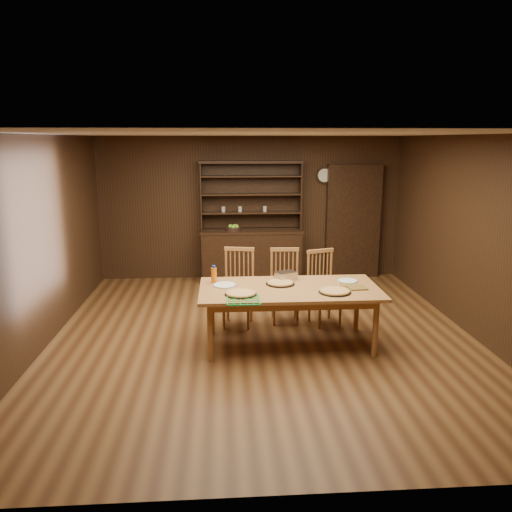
{
  "coord_description": "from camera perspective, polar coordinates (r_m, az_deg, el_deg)",
  "views": [
    {
      "loc": [
        -0.52,
        -6.12,
        2.53
      ],
      "look_at": [
        -0.07,
        0.4,
        1.0
      ],
      "focal_mm": 35.0,
      "sensor_mm": 36.0,
      "label": 1
    }
  ],
  "objects": [
    {
      "name": "wall_clock",
      "position": [
        9.29,
        7.82,
        9.13
      ],
      "size": [
        0.3,
        0.05,
        0.3
      ],
      "color": "#301E10",
      "rests_on": "room_shell"
    },
    {
      "name": "fruit_bowl",
      "position": [
        8.95,
        -2.61,
        3.18
      ],
      "size": [
        0.26,
        0.26,
        0.12
      ],
      "color": "black",
      "rests_on": "china_hutch"
    },
    {
      "name": "juice_bottle",
      "position": [
        6.38,
        -4.83,
        -2.15
      ],
      "size": [
        0.07,
        0.07,
        0.23
      ],
      "color": "#DA630B",
      "rests_on": "dining_table"
    },
    {
      "name": "pizza_center",
      "position": [
        6.32,
        2.79,
        -3.08
      ],
      "size": [
        0.37,
        0.37,
        0.04
      ],
      "color": "black",
      "rests_on": "dining_table"
    },
    {
      "name": "foil_dish",
      "position": [
        6.53,
        3.44,
        -2.24
      ],
      "size": [
        0.31,
        0.27,
        0.1
      ],
      "primitive_type": "cube",
      "rotation": [
        0.0,
        0.0,
        0.4
      ],
      "color": "silver",
      "rests_on": "dining_table"
    },
    {
      "name": "pizza_left",
      "position": [
        5.89,
        -1.76,
        -4.28
      ],
      "size": [
        0.38,
        0.38,
        0.04
      ],
      "color": "black",
      "rests_on": "dining_table"
    },
    {
      "name": "pot_holder_a",
      "position": [
        6.27,
        11.45,
        -3.55
      ],
      "size": [
        0.24,
        0.24,
        0.02
      ],
      "primitive_type": "cube",
      "rotation": [
        0.0,
        0.0,
        0.08
      ],
      "color": "#B22414",
      "rests_on": "dining_table"
    },
    {
      "name": "pizza_right",
      "position": [
        6.04,
        8.99,
        -3.99
      ],
      "size": [
        0.39,
        0.39,
        0.04
      ],
      "color": "black",
      "rests_on": "dining_table"
    },
    {
      "name": "floor",
      "position": [
        6.65,
        0.89,
        -9.24
      ],
      "size": [
        6.0,
        6.0,
        0.0
      ],
      "primitive_type": "plane",
      "color": "brown",
      "rests_on": "ground"
    },
    {
      "name": "chair_right",
      "position": [
        7.07,
        7.63,
        -3.25
      ],
      "size": [
        0.53,
        0.52,
        1.04
      ],
      "rotation": [
        0.0,
        0.0,
        0.32
      ],
      "color": "#A26B37",
      "rests_on": "floor"
    },
    {
      "name": "dining_table",
      "position": [
        6.2,
        3.85,
        -4.23
      ],
      "size": [
        2.22,
        1.11,
        0.75
      ],
      "color": "#B46D3E",
      "rests_on": "floor"
    },
    {
      "name": "china_hutch",
      "position": [
        9.1,
        -0.54,
        0.86
      ],
      "size": [
        1.84,
        0.52,
        2.17
      ],
      "color": "#301E10",
      "rests_on": "floor"
    },
    {
      "name": "cooling_rack",
      "position": [
        5.69,
        -1.45,
        -5.02
      ],
      "size": [
        0.41,
        0.41,
        0.02
      ],
      "primitive_type": null,
      "rotation": [
        0.0,
        0.0,
        0.13
      ],
      "color": "green",
      "rests_on": "dining_table"
    },
    {
      "name": "room_shell",
      "position": [
        6.22,
        0.94,
        4.33
      ],
      "size": [
        6.0,
        6.0,
        6.0
      ],
      "color": "silver",
      "rests_on": "floor"
    },
    {
      "name": "chair_center",
      "position": [
        7.09,
        3.31,
        -3.09
      ],
      "size": [
        0.44,
        0.42,
        1.04
      ],
      "rotation": [
        0.0,
        0.0,
        -0.04
      ],
      "color": "#A26B37",
      "rests_on": "floor"
    },
    {
      "name": "pot_holder_b",
      "position": [
        6.35,
        10.33,
        -3.28
      ],
      "size": [
        0.22,
        0.22,
        0.01
      ],
      "primitive_type": "cube",
      "rotation": [
        0.0,
        0.0,
        -0.26
      ],
      "color": "#B22414",
      "rests_on": "dining_table"
    },
    {
      "name": "plate_right",
      "position": [
        6.54,
        10.42,
        -2.8
      ],
      "size": [
        0.26,
        0.26,
        0.02
      ],
      "color": "white",
      "rests_on": "dining_table"
    },
    {
      "name": "chair_left",
      "position": [
        6.95,
        -2.02,
        -3.24
      ],
      "size": [
        0.51,
        0.5,
        1.08
      ],
      "rotation": [
        0.0,
        0.0,
        -0.19
      ],
      "color": "#A26B37",
      "rests_on": "floor"
    },
    {
      "name": "plate_left",
      "position": [
        6.26,
        -3.61,
        -3.32
      ],
      "size": [
        0.29,
        0.29,
        0.02
      ],
      "color": "white",
      "rests_on": "dining_table"
    },
    {
      "name": "doorway",
      "position": [
        9.46,
        11.0,
        3.89
      ],
      "size": [
        1.0,
        0.18,
        2.1
      ],
      "primitive_type": "cube",
      "color": "#301E10",
      "rests_on": "floor"
    }
  ]
}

